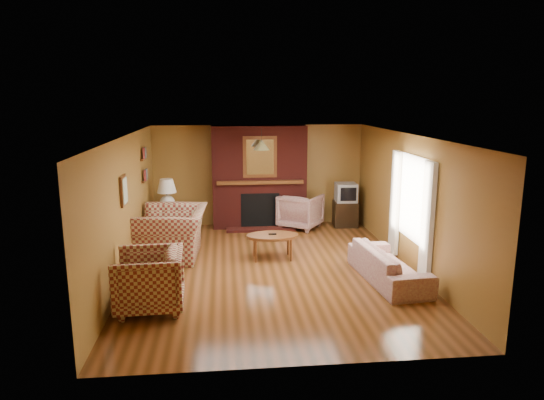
{
  "coord_description": "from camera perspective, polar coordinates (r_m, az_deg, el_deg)",
  "views": [
    {
      "loc": [
        -0.84,
        -8.26,
        3.05
      ],
      "look_at": [
        0.06,
        0.6,
        1.15
      ],
      "focal_mm": 32.0,
      "sensor_mm": 36.0,
      "label": 1
    }
  ],
  "objects": [
    {
      "name": "tv_stand",
      "position": [
        11.76,
        8.6,
        -1.61
      ],
      "size": [
        0.58,
        0.53,
        0.6
      ],
      "primitive_type": "cube",
      "rotation": [
        0.0,
        0.0,
        -0.06
      ],
      "color": "black",
      "rests_on": "floor"
    },
    {
      "name": "fireplace",
      "position": [
        11.43,
        -1.5,
        2.64
      ],
      "size": [
        2.2,
        0.82,
        2.4
      ],
      "color": "#4C1410",
      "rests_on": "floor"
    },
    {
      "name": "plaid_armchair",
      "position": [
        7.33,
        -14.3,
        -9.16
      ],
      "size": [
        1.02,
        0.99,
        0.89
      ],
      "primitive_type": "imported",
      "rotation": [
        0.0,
        0.0,
        -1.52
      ],
      "color": "maroon",
      "rests_on": "floor"
    },
    {
      "name": "coffee_table",
      "position": [
        9.27,
        0.06,
        -4.41
      ],
      "size": [
        0.99,
        0.61,
        0.5
      ],
      "color": "brown",
      "rests_on": "floor"
    },
    {
      "name": "floral_armchair",
      "position": [
        11.48,
        3.38,
        -1.28
      ],
      "size": [
        1.22,
        1.23,
        0.81
      ],
      "primitive_type": "imported",
      "rotation": [
        0.0,
        0.0,
        2.54
      ],
      "color": "#BDB293",
      "rests_on": "floor"
    },
    {
      "name": "wall_front",
      "position": [
        5.41,
        3.51,
        -7.96
      ],
      "size": [
        6.5,
        0.0,
        6.5
      ],
      "primitive_type": "plane",
      "rotation": [
        -1.57,
        0.0,
        0.0
      ],
      "color": "olive",
      "rests_on": "floor"
    },
    {
      "name": "wall_right",
      "position": [
        9.1,
        15.87,
        -0.14
      ],
      "size": [
        0.0,
        6.5,
        6.5
      ],
      "primitive_type": "plane",
      "rotation": [
        1.57,
        0.0,
        -1.57
      ],
      "color": "olive",
      "rests_on": "floor"
    },
    {
      "name": "wall_left",
      "position": [
        8.63,
        -16.75,
        -0.84
      ],
      "size": [
        0.0,
        6.5,
        6.5
      ],
      "primitive_type": "plane",
      "rotation": [
        1.57,
        0.0,
        1.57
      ],
      "color": "olive",
      "rests_on": "floor"
    },
    {
      "name": "side_table",
      "position": [
        11.14,
        -12.12,
        -2.61
      ],
      "size": [
        0.44,
        0.44,
        0.57
      ],
      "primitive_type": "cube",
      "rotation": [
        0.0,
        0.0,
        -0.02
      ],
      "color": "brown",
      "rests_on": "floor"
    },
    {
      "name": "table_lamp",
      "position": [
        10.99,
        -12.27,
        0.81
      ],
      "size": [
        0.43,
        0.43,
        0.71
      ],
      "color": "silver",
      "rests_on": "side_table"
    },
    {
      "name": "botanical_print",
      "position": [
        8.27,
        -17.05,
        1.06
      ],
      "size": [
        0.05,
        0.4,
        0.5
      ],
      "color": "brown",
      "rests_on": "wall_left"
    },
    {
      "name": "floor",
      "position": [
        8.85,
        0.01,
        -8.11
      ],
      "size": [
        6.5,
        6.5,
        0.0
      ],
      "primitive_type": "plane",
      "color": "#4E2C10",
      "rests_on": "ground"
    },
    {
      "name": "ceiling",
      "position": [
        8.33,
        0.01,
        7.58
      ],
      "size": [
        6.5,
        6.5,
        0.0
      ],
      "primitive_type": "plane",
      "rotation": [
        3.14,
        0.0,
        0.0
      ],
      "color": "silver",
      "rests_on": "wall_back"
    },
    {
      "name": "floral_sofa",
      "position": [
        8.46,
        13.56,
        -7.4
      ],
      "size": [
        0.93,
        1.99,
        0.56
      ],
      "primitive_type": "imported",
      "rotation": [
        0.0,
        0.0,
        1.66
      ],
      "color": "#BDB293",
      "rests_on": "floor"
    },
    {
      "name": "plaid_loveseat",
      "position": [
        9.57,
        -11.66,
        -3.83
      ],
      "size": [
        1.36,
        1.53,
        0.94
      ],
      "primitive_type": "imported",
      "rotation": [
        0.0,
        0.0,
        -1.63
      ],
      "color": "maroon",
      "rests_on": "floor"
    },
    {
      "name": "crt_tv",
      "position": [
        11.64,
        8.69,
        0.89
      ],
      "size": [
        0.5,
        0.5,
        0.44
      ],
      "color": "#9A9CA1",
      "rests_on": "tv_stand"
    },
    {
      "name": "bookshelf",
      "position": [
        10.38,
        -14.65,
        4.0
      ],
      "size": [
        0.09,
        0.55,
        0.71
      ],
      "color": "brown",
      "rests_on": "wall_left"
    },
    {
      "name": "window_right",
      "position": [
        8.92,
        16.02,
        -0.88
      ],
      "size": [
        0.1,
        1.85,
        2.0
      ],
      "color": "beige",
      "rests_on": "wall_right"
    },
    {
      "name": "pendant_light",
      "position": [
        10.65,
        -1.25,
        6.39
      ],
      "size": [
        0.36,
        0.36,
        0.48
      ],
      "color": "black",
      "rests_on": "ceiling"
    },
    {
      "name": "wall_back",
      "position": [
        11.69,
        -1.6,
        2.94
      ],
      "size": [
        6.5,
        0.0,
        6.5
      ],
      "primitive_type": "plane",
      "rotation": [
        1.57,
        0.0,
        0.0
      ],
      "color": "olive",
      "rests_on": "floor"
    }
  ]
}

